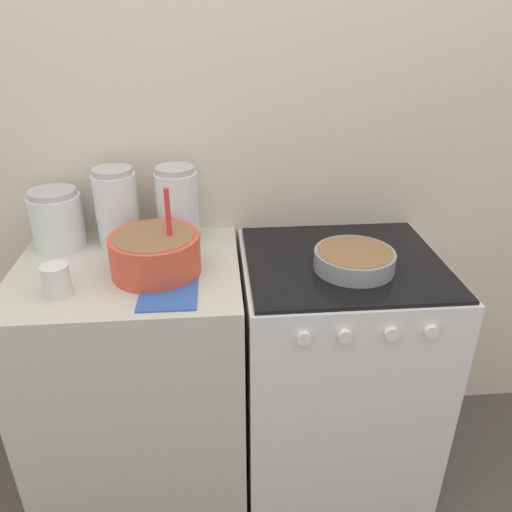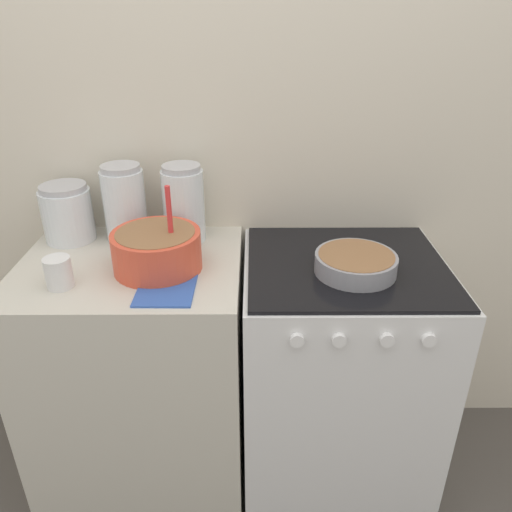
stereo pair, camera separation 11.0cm
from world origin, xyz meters
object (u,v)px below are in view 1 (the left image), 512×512
Objects in this scene: mixing_bowl at (155,252)px; tin_can at (56,280)px; stove at (334,369)px; baking_pan at (354,259)px; storage_jar_left at (58,223)px; storage_jar_right at (178,211)px; storage_jar_middle at (118,212)px.

tin_can is (-0.27, -0.11, -0.02)m from mixing_bowl.
stove is 0.49m from baking_pan.
storage_jar_right is at bearing 0.00° from storage_jar_left.
storage_jar_middle is at bearing 69.45° from tin_can.
stove is 0.80m from mixing_bowl.
stove is at bearing -11.36° from storage_jar_left.
stove is at bearing -14.34° from storage_jar_middle.
mixing_bowl is at bearing -57.30° from storage_jar_middle.
storage_jar_middle is 0.36m from tin_can.
stove is 0.81m from storage_jar_right.
stove is at bearing 3.16° from mixing_bowl.
mixing_bowl is 1.03× the size of storage_jar_right.
storage_jar_right is (-0.54, 0.19, 0.57)m from stove.
baking_pan is at bearing -77.16° from stove.
mixing_bowl is at bearing -32.84° from storage_jar_left.
storage_jar_left is 2.14× the size of tin_can.
mixing_bowl is 0.62m from baking_pan.
tin_can is at bearing -174.65° from baking_pan.
baking_pan reaches higher than stove.
mixing_bowl is 2.95× the size of tin_can.
stove is 3.37× the size of storage_jar_middle.
storage_jar_left is 0.75× the size of storage_jar_right.
baking_pan is 0.94× the size of storage_jar_middle.
storage_jar_left is (-0.95, 0.19, 0.54)m from stove.
storage_jar_right is (0.06, 0.22, 0.04)m from mixing_bowl.
baking_pan is 0.99m from storage_jar_left.
tin_can is at bearing -110.55° from storage_jar_middle.
stove is at bearing -19.36° from storage_jar_right.
baking_pan is 0.62m from storage_jar_right.
tin_can is (0.08, -0.34, -0.04)m from storage_jar_left.
storage_jar_left is at bearing 168.64° from stove.
mixing_bowl is 1.02× the size of storage_jar_middle.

